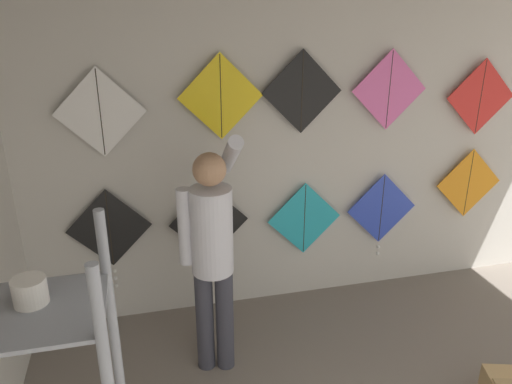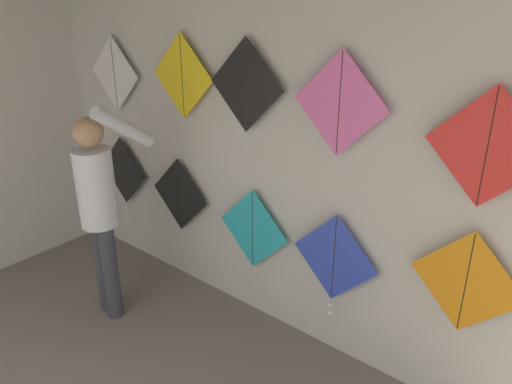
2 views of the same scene
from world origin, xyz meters
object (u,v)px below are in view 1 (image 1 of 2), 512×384
(kite_8, at_px, (389,90))
(kite_9, at_px, (481,97))
(kite_0, at_px, (110,232))
(kite_2, at_px, (304,219))
(kite_3, at_px, (381,211))
(kite_4, at_px, (468,183))
(kite_1, at_px, (209,222))
(shopkeeper, at_px, (212,246))
(kite_7, at_px, (302,92))
(kite_6, at_px, (221,97))
(kite_5, at_px, (100,113))

(kite_8, distance_m, kite_9, 0.90)
(kite_9, bearing_deg, kite_0, -179.99)
(kite_9, bearing_deg, kite_2, 180.00)
(kite_3, xyz_separation_m, kite_8, (-0.04, 0.00, 1.11))
(kite_4, bearing_deg, kite_1, 180.00)
(kite_8, bearing_deg, kite_3, -0.72)
(shopkeeper, bearing_deg, kite_7, 52.09)
(kite_7, height_order, kite_9, kite_7)
(kite_2, relative_size, kite_6, 1.00)
(kite_8, bearing_deg, kite_5, 180.00)
(kite_5, distance_m, kite_6, 0.91)
(kite_2, distance_m, kite_7, 1.12)
(kite_1, xyz_separation_m, kite_2, (0.85, 0.00, -0.06))
(shopkeeper, distance_m, kite_8, 2.01)
(kite_6, bearing_deg, kite_4, 0.00)
(kite_5, bearing_deg, kite_3, -0.01)
(kite_3, height_order, kite_6, kite_6)
(kite_1, height_order, kite_6, kite_6)
(kite_0, bearing_deg, kite_4, 0.01)
(kite_5, bearing_deg, kite_6, 0.00)
(kite_4, bearing_deg, kite_8, 180.00)
(kite_9, bearing_deg, kite_7, 180.00)
(kite_5, distance_m, kite_9, 3.23)
(kite_5, xyz_separation_m, kite_7, (1.56, 0.00, 0.09))
(kite_1, xyz_separation_m, kite_5, (-0.78, 0.00, 0.98))
(kite_1, height_order, kite_2, kite_1)
(kite_7, bearing_deg, kite_2, 0.00)
(kite_6, bearing_deg, kite_3, -0.02)
(kite_5, height_order, kite_6, kite_6)
(shopkeeper, distance_m, kite_2, 1.22)
(kite_3, height_order, kite_7, kite_7)
(kite_1, relative_size, kite_2, 1.00)
(shopkeeper, relative_size, kite_3, 2.22)
(kite_1, relative_size, kite_8, 1.00)
(kite_5, xyz_separation_m, kite_6, (0.90, 0.00, 0.08))
(kite_1, xyz_separation_m, kite_3, (1.60, -0.00, -0.06))
(kite_1, distance_m, kite_2, 0.85)
(kite_1, height_order, kite_8, kite_8)
(kite_0, xyz_separation_m, kite_6, (0.94, 0.00, 1.05))
(kite_1, relative_size, kite_7, 1.00)
(shopkeeper, relative_size, kite_7, 2.67)
(kite_3, bearing_deg, kite_9, 0.03)
(shopkeeper, xyz_separation_m, kite_1, (0.09, 0.74, -0.16))
(kite_3, xyz_separation_m, kite_7, (-0.81, 0.00, 1.12))
(kite_7, height_order, kite_8, kite_7)
(kite_4, relative_size, kite_8, 1.00)
(kite_2, relative_size, kite_7, 1.00)
(shopkeeper, distance_m, kite_0, 1.05)
(kite_1, bearing_deg, kite_2, 0.00)
(kite_8, bearing_deg, kite_1, 180.00)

